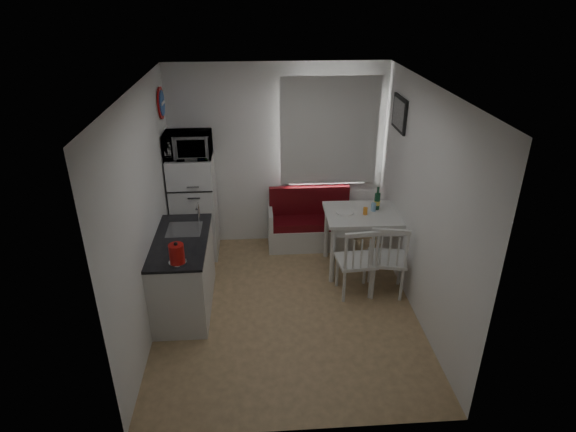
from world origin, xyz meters
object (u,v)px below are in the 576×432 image
bench (310,228)px  dining_table (367,219)px  microwave (188,145)px  chair_left (358,256)px  chair_right (390,253)px  kettle (177,254)px  fridge (194,206)px  wine_bottle (377,198)px  kitchen_counter (184,273)px

bench → dining_table: size_ratio=1.08×
microwave → chair_left: bearing=-30.0°
chair_right → kettle: 2.50m
fridge → wine_bottle: 2.49m
chair_right → fridge: 2.73m
dining_table → chair_right: (0.14, -0.67, -0.13)m
bench → kettle: bearing=-130.2°
bench → chair_right: chair_right is taller
chair_left → kitchen_counter: bearing=175.6°
kitchen_counter → microwave: size_ratio=2.21×
chair_right → microwave: (-2.43, 1.18, 1.03)m
chair_left → microwave: bearing=145.3°
kitchen_counter → dining_table: kitchen_counter is taller
dining_table → kettle: (-2.26, -1.22, 0.29)m
chair_left → chair_right: size_ratio=0.94×
fridge → microwave: (0.00, -0.05, 0.90)m
fridge → wine_bottle: (2.43, -0.46, 0.25)m
bench → chair_right: 1.60m
wine_bottle → chair_left: bearing=-116.6°
kitchen_counter → wine_bottle: bearing=17.7°
dining_table → kitchen_counter: bearing=-162.2°
dining_table → kettle: bearing=-150.3°
kitchen_counter → bench: (1.64, 1.35, -0.17)m
chair_left → kettle: (-2.01, -0.55, 0.44)m
kettle → chair_left: bearing=15.3°
wine_bottle → dining_table: bearing=-143.5°
bench → kettle: 2.58m
chair_right → wine_bottle: bearing=101.8°
chair_right → kettle: kettle is taller
kitchen_counter → chair_left: kitchen_counter is taller
fridge → wine_bottle: size_ratio=4.73×
chair_left → wine_bottle: 0.95m
chair_right → microwave: size_ratio=0.90×
bench → wine_bottle: wine_bottle is taller
kitchen_counter → wine_bottle: (2.45, 0.78, 0.53)m
kettle → chair_right: bearing=12.9°
chair_right → wine_bottle: (0.00, 0.77, 0.38)m
kitchen_counter → fridge: 1.27m
microwave → kettle: 1.83m
fridge → kettle: size_ratio=5.88×
dining_table → microwave: microwave is taller
dining_table → chair_left: 0.73m
fridge → chair_left: bearing=-31.0°
bench → microwave: size_ratio=2.04×
dining_table → microwave: (-2.29, 0.51, 0.89)m
kitchen_counter → dining_table: size_ratio=1.18×
dining_table → wine_bottle: (0.14, 0.10, 0.25)m
bench → dining_table: bearing=-44.9°
bench → kitchen_counter: bearing=-140.5°
fridge → chair_right: bearing=-26.9°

